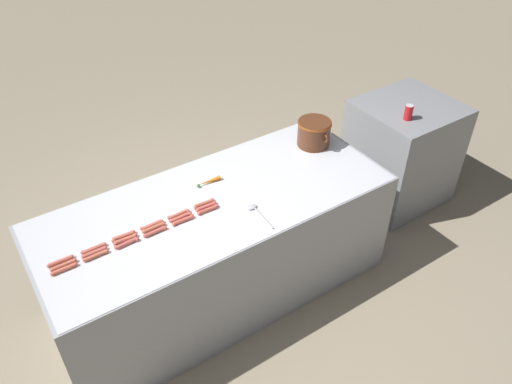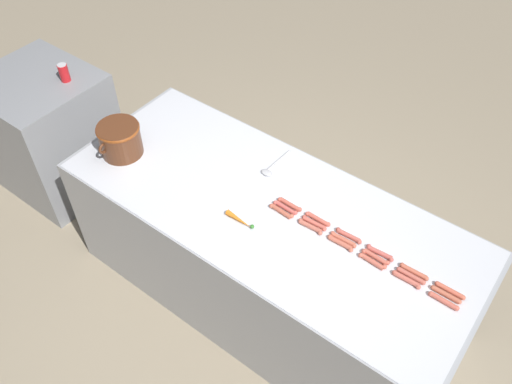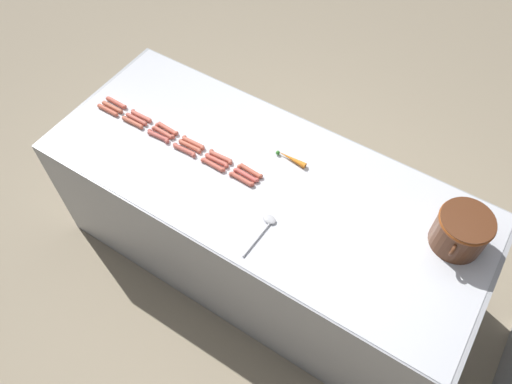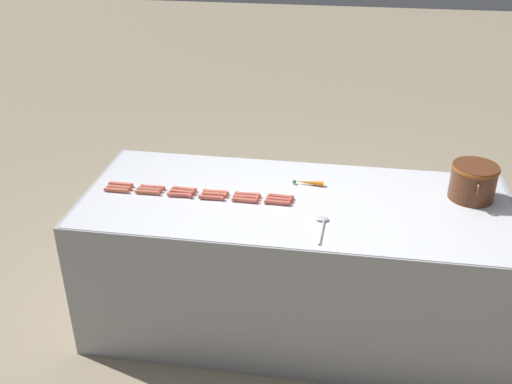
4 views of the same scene
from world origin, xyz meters
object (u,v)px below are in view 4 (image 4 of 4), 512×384
(hot_dog_6, at_px, (119,187))
(hot_dog_13, at_px, (148,192))
(hot_dog_1, at_px, (153,187))
(hot_dog_4, at_px, (248,194))
(hot_dog_0, at_px, (121,184))
(hot_dog_8, at_px, (182,192))
(carrot, at_px, (308,182))
(hot_dog_2, at_px, (184,189))
(hot_dog_3, at_px, (216,192))
(hot_dog_7, at_px, (150,190))
(hot_dog_17, at_px, (277,202))
(hot_dog_11, at_px, (279,199))
(serving_spoon, at_px, (322,223))
(hot_dog_5, at_px, (281,197))
(hot_dog_9, at_px, (215,194))
(hot_dog_15, at_px, (211,198))
(hot_dog_14, at_px, (180,195))
(hot_dog_12, at_px, (116,190))
(hot_dog_10, at_px, (246,197))
(bean_pot, at_px, (473,180))
(hot_dog_16, at_px, (245,200))

(hot_dog_6, xyz_separation_m, hot_dog_13, (0.03, 0.18, 0.00))
(hot_dog_1, height_order, hot_dog_4, same)
(hot_dog_0, bearing_deg, hot_dog_8, 84.81)
(hot_dog_0, height_order, hot_dog_8, same)
(hot_dog_1, distance_m, carrot, 0.90)
(hot_dog_2, xyz_separation_m, hot_dog_3, (0.00, 0.19, 0.00))
(hot_dog_7, bearing_deg, hot_dog_17, 87.55)
(hot_dog_0, height_order, hot_dog_13, same)
(hot_dog_13, bearing_deg, hot_dog_17, 89.95)
(hot_dog_4, bearing_deg, carrot, 120.66)
(hot_dog_11, bearing_deg, hot_dog_8, -89.99)
(hot_dog_1, height_order, hot_dog_11, same)
(hot_dog_17, relative_size, serving_spoon, 0.58)
(hot_dog_17, bearing_deg, hot_dog_3, -100.00)
(hot_dog_5, relative_size, hot_dog_7, 1.00)
(hot_dog_4, bearing_deg, hot_dog_3, -89.93)
(hot_dog_1, bearing_deg, serving_spoon, 76.49)
(hot_dog_9, bearing_deg, hot_dog_1, -94.40)
(hot_dog_15, distance_m, serving_spoon, 0.65)
(hot_dog_14, distance_m, hot_dog_15, 0.18)
(hot_dog_5, height_order, hot_dog_12, same)
(hot_dog_2, bearing_deg, hot_dog_10, 84.64)
(hot_dog_7, distance_m, hot_dog_8, 0.19)
(hot_dog_5, distance_m, hot_dog_9, 0.37)
(hot_dog_1, height_order, hot_dog_6, same)
(hot_dog_5, xyz_separation_m, hot_dog_9, (0.03, -0.37, 0.00))
(carrot, bearing_deg, hot_dog_2, -74.71)
(hot_dog_8, distance_m, hot_dog_14, 0.04)
(hot_dog_7, relative_size, hot_dog_17, 1.00)
(hot_dog_1, xyz_separation_m, hot_dog_13, (0.06, -0.01, 0.00))
(hot_dog_7, bearing_deg, bean_pot, 96.78)
(hot_dog_9, distance_m, carrot, 0.56)
(hot_dog_3, bearing_deg, bean_pot, 97.30)
(hot_dog_9, height_order, hot_dog_17, same)
(hot_dog_4, height_order, hot_dog_11, same)
(hot_dog_13, distance_m, hot_dog_16, 0.56)
(hot_dog_5, xyz_separation_m, hot_dog_13, (0.07, -0.75, 0.00))
(hot_dog_4, relative_size, hot_dog_8, 1.00)
(hot_dog_5, distance_m, hot_dog_11, 0.03)
(hot_dog_8, bearing_deg, hot_dog_0, -95.19)
(hot_dog_9, height_order, hot_dog_12, same)
(hot_dog_9, xyz_separation_m, hot_dog_17, (0.04, 0.36, 0.00))
(hot_dog_14, height_order, bean_pot, bean_pot)
(hot_dog_8, height_order, hot_dog_14, same)
(hot_dog_6, height_order, hot_dog_7, same)
(hot_dog_3, xyz_separation_m, hot_dog_13, (0.06, -0.38, 0.00))
(hot_dog_12, bearing_deg, hot_dog_9, 93.85)
(hot_dog_13, bearing_deg, hot_dog_14, 89.31)
(hot_dog_5, height_order, hot_dog_17, same)
(hot_dog_0, height_order, hot_dog_1, same)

